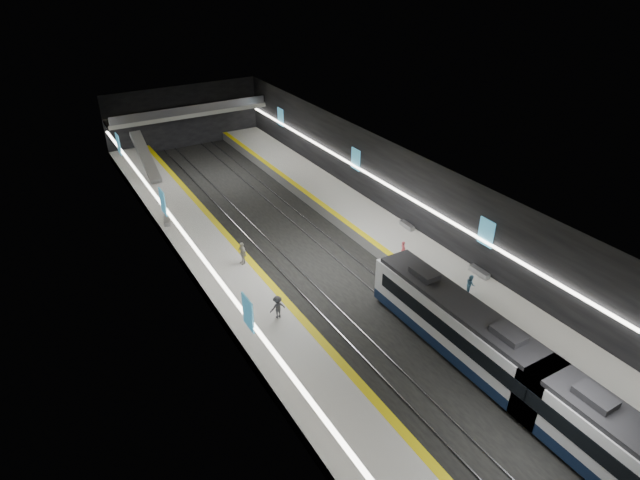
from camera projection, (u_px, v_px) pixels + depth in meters
ground at (322, 269)px, 44.79m from camera, size 70.00×70.00×0.00m
ceiling at (322, 181)px, 40.83m from camera, size 20.00×70.00×0.04m
wall_left at (202, 260)px, 38.41m from camera, size 0.04×70.00×8.00m
wall_right at (419, 200)px, 47.21m from camera, size 0.04×70.00×8.00m
wall_back at (184, 117)px, 69.04m from camera, size 20.00×0.04×8.00m
platform_left at (238, 290)px, 41.24m from camera, size 5.00×70.00×1.00m
tile_surface_left at (238, 284)px, 40.98m from camera, size 5.00×70.00×0.02m
tactile_strip_left at (264, 276)px, 41.95m from camera, size 0.60×70.00×0.02m
platform_right at (394, 241)px, 47.84m from camera, size 5.00×70.00×1.00m
tile_surface_right at (394, 236)px, 47.59m from camera, size 5.00×70.00×0.02m
tactile_strip_right at (374, 242)px, 46.62m from camera, size 0.60×70.00×0.02m
rails at (322, 268)px, 44.76m from camera, size 6.52×70.00×0.12m
train at (542, 389)px, 29.86m from camera, size 2.69×28.19×3.60m
ad_posters at (316, 216)px, 43.31m from camera, size 19.94×53.50×2.20m
cove_light_left at (205, 262)px, 38.59m from camera, size 0.25×68.60×0.12m
cove_light_right at (417, 202)px, 47.22m from camera, size 0.25×68.60×0.12m
mezzanine_bridge at (188, 113)px, 66.98m from camera, size 20.00×3.00×1.50m
escalator at (145, 157)px, 59.54m from camera, size 1.20×7.50×3.92m
bench_left_far at (167, 220)px, 49.78m from camera, size 1.02×1.95×0.46m
bench_right_near at (479, 272)px, 42.10m from camera, size 0.54×1.88×0.46m
bench_right_far at (407, 226)px, 48.90m from camera, size 0.57×1.75×0.42m
passenger_right_a at (403, 250)px, 43.96m from camera, size 0.43×0.61×1.57m
passenger_right_b at (470, 284)px, 39.66m from camera, size 0.89×0.95×1.55m
passenger_left_a at (242, 253)px, 43.17m from camera, size 0.61×1.19×1.94m
passenger_left_b at (278, 307)px, 37.03m from camera, size 1.13×0.65×1.75m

